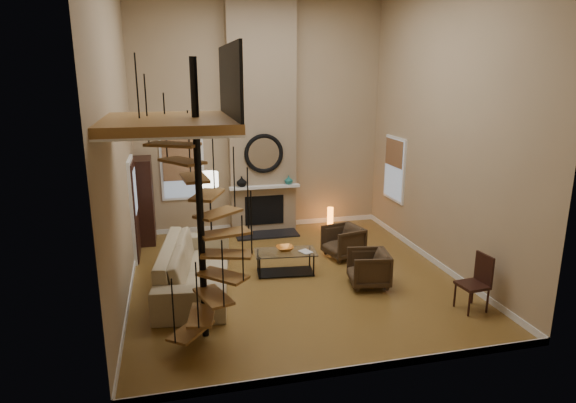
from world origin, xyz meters
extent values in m
cube|color=olive|center=(0.00, 0.00, -0.01)|extent=(6.00, 6.50, 0.01)
cube|color=tan|center=(0.00, 3.25, 2.75)|extent=(6.00, 0.02, 5.50)
cube|color=tan|center=(0.00, -3.25, 2.75)|extent=(6.00, 0.02, 5.50)
cube|color=tan|center=(-3.00, 0.00, 2.75)|extent=(0.02, 6.50, 5.50)
cube|color=tan|center=(3.00, 0.00, 2.75)|extent=(0.02, 6.50, 5.50)
cube|color=white|center=(0.00, 3.24, 0.06)|extent=(6.00, 0.02, 0.12)
cube|color=white|center=(0.00, -3.24, 0.06)|extent=(6.00, 0.02, 0.12)
cube|color=white|center=(-2.99, 0.00, 0.06)|extent=(0.02, 6.50, 0.12)
cube|color=white|center=(2.99, 0.00, 0.06)|extent=(0.02, 6.50, 0.12)
cube|color=#907A5D|center=(0.00, 3.06, 2.75)|extent=(1.60, 0.38, 5.50)
cube|color=black|center=(0.00, 2.57, 0.02)|extent=(1.50, 0.60, 0.04)
cube|color=black|center=(0.00, 2.86, 0.55)|extent=(0.95, 0.02, 0.72)
cube|color=white|center=(0.00, 2.78, 1.15)|extent=(1.70, 0.18, 0.06)
torus|color=black|center=(0.00, 2.84, 1.95)|extent=(0.94, 0.10, 0.94)
cylinder|color=white|center=(0.00, 2.85, 1.95)|extent=(0.80, 0.01, 0.80)
imported|color=black|center=(-0.55, 2.82, 1.30)|extent=(0.24, 0.24, 0.25)
imported|color=#1C635C|center=(0.60, 2.82, 1.28)|extent=(0.20, 0.20, 0.21)
cube|color=white|center=(-1.90, 3.23, 1.60)|extent=(1.02, 0.04, 1.52)
cube|color=#8C9EB2|center=(-1.90, 3.21, 1.60)|extent=(0.90, 0.01, 1.40)
cube|color=#956843|center=(-1.90, 3.19, 1.81)|extent=(0.90, 0.01, 0.98)
cube|color=white|center=(2.98, 2.00, 1.60)|extent=(0.04, 1.02, 1.52)
cube|color=#8C9EB2|center=(2.96, 2.00, 1.60)|extent=(0.01, 0.90, 1.40)
cube|color=#956843|center=(2.94, 2.00, 1.98)|extent=(0.01, 0.90, 0.63)
cube|color=white|center=(-2.97, 1.80, 1.05)|extent=(0.06, 1.05, 2.16)
cube|color=black|center=(-2.94, 1.80, 1.02)|extent=(0.05, 0.90, 2.05)
cube|color=#8C9EB2|center=(-2.90, 1.80, 1.45)|extent=(0.01, 0.60, 0.90)
cube|color=olive|center=(-2.15, -1.80, 3.18)|extent=(1.70, 2.20, 0.12)
cube|color=white|center=(-2.15, -1.80, 3.10)|extent=(1.70, 2.20, 0.03)
cube|color=black|center=(-1.33, -1.80, 3.71)|extent=(0.04, 2.20, 0.94)
cylinder|color=black|center=(-1.80, -1.80, 2.01)|extent=(0.10, 0.10, 4.02)
cube|color=olive|center=(-2.02, -2.08, 0.26)|extent=(0.71, 0.78, 0.04)
cylinder|color=black|center=(-2.24, -2.37, 0.73)|extent=(0.02, 0.02, 0.94)
cube|color=olive|center=(-1.86, -2.15, 0.52)|extent=(0.46, 0.77, 0.04)
cylinder|color=black|center=(-1.93, -2.51, 0.99)|extent=(0.02, 0.02, 0.94)
cube|color=olive|center=(-1.69, -2.14, 0.78)|extent=(0.55, 0.79, 0.04)
cylinder|color=black|center=(-1.58, -2.48, 1.25)|extent=(0.02, 0.02, 0.94)
cube|color=olive|center=(-1.54, -2.05, 1.04)|extent=(0.75, 0.74, 0.04)
cylinder|color=black|center=(-1.28, -2.30, 1.51)|extent=(0.02, 0.02, 0.94)
cube|color=olive|center=(-1.45, -1.90, 1.30)|extent=(0.79, 0.53, 0.04)
cylinder|color=black|center=(-1.11, -2.00, 1.77)|extent=(0.02, 0.02, 0.94)
cube|color=olive|center=(-1.45, -1.73, 1.56)|extent=(0.77, 0.48, 0.04)
cylinder|color=black|center=(-1.10, -1.65, 2.03)|extent=(0.02, 0.02, 0.94)
cube|color=olive|center=(-1.52, -1.57, 1.82)|extent=(0.77, 0.72, 0.04)
cylinder|color=black|center=(-1.25, -1.34, 2.29)|extent=(0.02, 0.02, 0.94)
cube|color=olive|center=(-1.67, -1.47, 2.08)|extent=(0.58, 0.79, 0.04)
cylinder|color=black|center=(-1.53, -1.13, 2.55)|extent=(0.02, 0.02, 0.94)
cube|color=olive|center=(-1.84, -1.44, 2.34)|extent=(0.41, 0.75, 0.04)
cylinder|color=black|center=(-1.88, -1.08, 2.81)|extent=(0.02, 0.02, 0.94)
cube|color=olive|center=(-2.00, -1.50, 2.60)|extent=(0.68, 0.79, 0.04)
cylinder|color=black|center=(-2.20, -1.20, 3.07)|extent=(0.02, 0.02, 0.94)
cube|color=olive|center=(-2.12, -1.63, 2.86)|extent=(0.80, 0.64, 0.04)
cylinder|color=black|center=(-2.44, -1.46, 3.33)|extent=(0.02, 0.02, 0.94)
cube|color=olive|center=(-2.16, -1.80, 3.12)|extent=(0.72, 0.34, 0.04)
cylinder|color=black|center=(-2.52, -1.80, 3.59)|extent=(0.02, 0.02, 0.94)
cube|color=black|center=(-2.81, 2.82, 0.95)|extent=(0.42, 0.90, 2.01)
imported|color=tan|center=(-1.85, -0.01, 0.40)|extent=(1.56, 3.10, 0.87)
imported|color=#3D2C1C|center=(1.35, 0.77, 0.35)|extent=(0.88, 0.86, 0.66)
imported|color=#3D2C1C|center=(1.31, -0.74, 0.35)|extent=(0.82, 0.80, 0.65)
cube|color=silver|center=(-0.10, 0.21, 0.44)|extent=(1.24, 0.71, 0.02)
cube|color=black|center=(-0.10, 0.21, 0.03)|extent=(1.13, 0.60, 0.01)
cylinder|color=black|center=(-0.64, 0.04, 0.22)|extent=(0.03, 0.03, 0.43)
cylinder|color=black|center=(0.40, -0.07, 0.22)|extent=(0.03, 0.03, 0.43)
cylinder|color=black|center=(-0.59, 0.48, 0.22)|extent=(0.03, 0.03, 0.43)
cylinder|color=black|center=(0.44, 0.37, 0.22)|extent=(0.03, 0.03, 0.43)
imported|color=orange|center=(-0.10, 0.26, 0.50)|extent=(0.34, 0.34, 0.08)
imported|color=gray|center=(0.25, 0.06, 0.46)|extent=(0.27, 0.31, 0.02)
cylinder|color=black|center=(-1.36, 2.11, 0.01)|extent=(0.36, 0.36, 0.03)
cylinder|color=black|center=(-1.36, 2.11, 0.80)|extent=(0.04, 0.04, 1.54)
cylinder|color=#F2E5C6|center=(-1.36, 2.11, 1.55)|extent=(0.40, 0.40, 0.32)
cylinder|color=orange|center=(1.68, 2.82, 0.25)|extent=(0.15, 0.15, 0.54)
cube|color=black|center=(2.53, -2.00, 0.44)|extent=(0.47, 0.47, 0.05)
cube|color=black|center=(2.73, -1.98, 0.70)|extent=(0.08, 0.41, 0.50)
cylinder|color=black|center=(2.37, -2.20, 0.21)|extent=(0.04, 0.04, 0.41)
cylinder|color=black|center=(2.73, -2.17, 0.21)|extent=(0.04, 0.04, 0.41)
cylinder|color=black|center=(2.33, -1.84, 0.21)|extent=(0.04, 0.04, 0.41)
cylinder|color=black|center=(2.69, -1.81, 0.21)|extent=(0.04, 0.04, 0.41)
camera|label=1|loc=(-2.15, -8.54, 3.83)|focal=30.76mm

